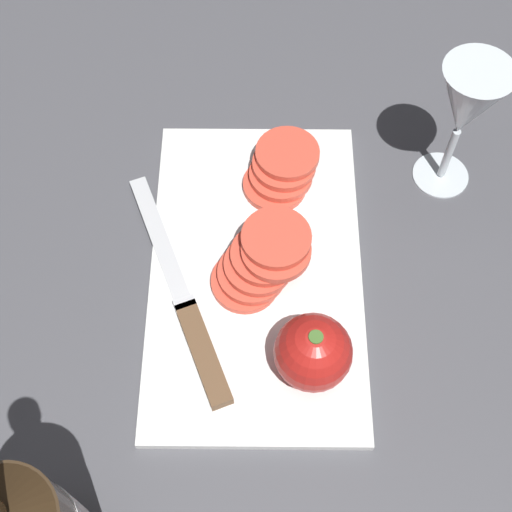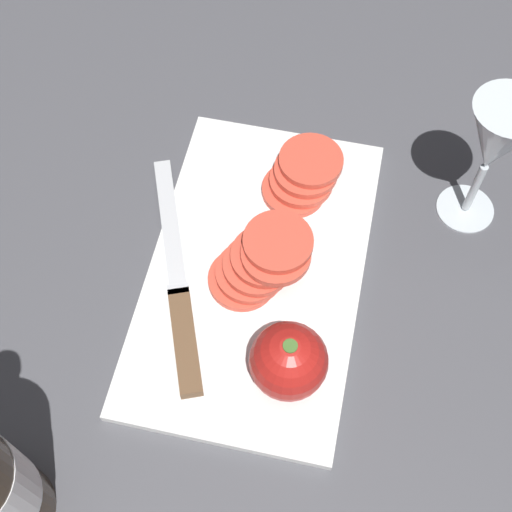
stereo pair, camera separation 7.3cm
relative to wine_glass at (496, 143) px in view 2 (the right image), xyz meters
The scene contains 7 objects.
ground_plane 0.26m from the wine_glass, 123.97° to the left, with size 3.00×3.00×0.00m, color #4C4C51.
cutting_board 0.28m from the wine_glass, 121.62° to the left, with size 0.38×0.23×0.01m.
wine_glass is the anchor object (origin of this frame).
whole_tomato 0.30m from the wine_glass, 146.42° to the left, with size 0.08×0.08×0.08m.
knife 0.36m from the wine_glass, 126.91° to the left, with size 0.27×0.13×0.01m.
tomato_slice_stack_near 0.26m from the wine_glass, 122.90° to the left, with size 0.10×0.11×0.05m.
tomato_slice_stack_far 0.21m from the wine_glass, 94.02° to the left, with size 0.10×0.08×0.04m.
Camera 2 is at (-0.35, -0.06, 0.68)m, focal length 50.00 mm.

